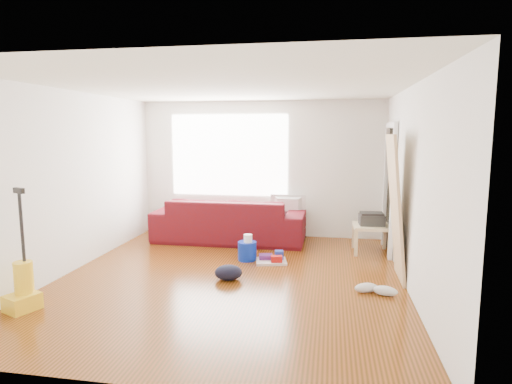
% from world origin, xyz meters
% --- Properties ---
extents(room, '(4.51, 5.01, 2.51)m').
position_xyz_m(room, '(0.07, 0.15, 1.25)').
color(room, '#492D09').
rests_on(room, ground).
extents(sofa, '(2.66, 1.04, 0.78)m').
position_xyz_m(sofa, '(-0.47, 1.95, 0.00)').
color(sofa, '#440D19').
rests_on(sofa, ground).
extents(tv_stand, '(0.65, 0.38, 0.44)m').
position_xyz_m(tv_stand, '(0.54, 2.22, 0.23)').
color(tv_stand, black).
rests_on(tv_stand, ground).
extents(tv, '(0.64, 0.08, 0.37)m').
position_xyz_m(tv, '(0.54, 2.22, 0.63)').
color(tv, black).
rests_on(tv, tv_stand).
extents(side_table, '(0.57, 0.57, 0.45)m').
position_xyz_m(side_table, '(1.95, 1.60, 0.38)').
color(side_table, '#DFC487').
rests_on(side_table, ground).
extents(printer, '(0.41, 0.32, 0.20)m').
position_xyz_m(printer, '(1.95, 1.60, 0.55)').
color(printer, '#282828').
rests_on(printer, side_table).
extents(bucket, '(0.36, 0.36, 0.28)m').
position_xyz_m(bucket, '(0.06, 0.85, 0.00)').
color(bucket, '#0A27AD').
rests_on(bucket, ground).
extents(toilet_paper, '(0.13, 0.13, 0.12)m').
position_xyz_m(toilet_paper, '(0.08, 0.84, 0.20)').
color(toilet_paper, white).
rests_on(toilet_paper, bucket).
extents(cleaning_tray, '(0.51, 0.44, 0.16)m').
position_xyz_m(cleaning_tray, '(0.46, 0.80, 0.05)').
color(cleaning_tray, beige).
rests_on(cleaning_tray, ground).
extents(backpack, '(0.41, 0.35, 0.20)m').
position_xyz_m(backpack, '(-0.01, -0.06, 0.00)').
color(backpack, black).
rests_on(backpack, ground).
extents(sneakers, '(0.53, 0.27, 0.12)m').
position_xyz_m(sneakers, '(1.85, -0.24, 0.06)').
color(sneakers, silver).
rests_on(sneakers, ground).
extents(vacuum, '(0.38, 0.40, 1.34)m').
position_xyz_m(vacuum, '(-2.00, -1.36, 0.25)').
color(vacuum, yellow).
rests_on(vacuum, ground).
extents(door_panel, '(0.24, 0.76, 1.90)m').
position_xyz_m(door_panel, '(2.13, 0.39, 0.00)').
color(door_panel, tan).
rests_on(door_panel, ground).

